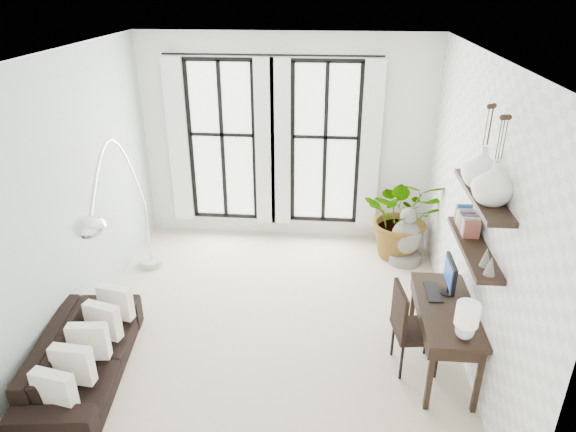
# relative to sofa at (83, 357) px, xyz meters

# --- Properties ---
(floor) EXTENTS (5.00, 5.00, 0.00)m
(floor) POSITION_rel_sofa_xyz_m (1.80, 1.12, -0.29)
(floor) COLOR beige
(floor) RESTS_ON ground
(ceiling) EXTENTS (5.00, 5.00, 0.00)m
(ceiling) POSITION_rel_sofa_xyz_m (1.80, 1.12, 2.91)
(ceiling) COLOR white
(ceiling) RESTS_ON wall_back
(wall_left) EXTENTS (0.00, 5.00, 5.00)m
(wall_left) POSITION_rel_sofa_xyz_m (-0.45, 1.12, 1.31)
(wall_left) COLOR #A2B4AA
(wall_left) RESTS_ON floor
(wall_right) EXTENTS (0.00, 5.00, 5.00)m
(wall_right) POSITION_rel_sofa_xyz_m (4.05, 1.12, 1.31)
(wall_right) COLOR white
(wall_right) RESTS_ON floor
(wall_back) EXTENTS (4.50, 0.00, 4.50)m
(wall_back) POSITION_rel_sofa_xyz_m (1.80, 3.62, 1.31)
(wall_back) COLOR white
(wall_back) RESTS_ON floor
(windows) EXTENTS (3.26, 0.13, 2.65)m
(windows) POSITION_rel_sofa_xyz_m (1.60, 3.55, 1.27)
(windows) COLOR white
(windows) RESTS_ON wall_back
(wall_shelves) EXTENTS (0.25, 1.30, 0.60)m
(wall_shelves) POSITION_rel_sofa_xyz_m (3.91, 0.55, 1.44)
(wall_shelves) COLOR black
(wall_shelves) RESTS_ON wall_right
(sofa) EXTENTS (1.02, 2.07, 0.58)m
(sofa) POSITION_rel_sofa_xyz_m (0.00, 0.00, 0.00)
(sofa) COLOR black
(sofa) RESTS_ON floor
(throw_pillows) EXTENTS (0.40, 1.52, 0.40)m
(throw_pillows) POSITION_rel_sofa_xyz_m (0.10, -0.00, 0.21)
(throw_pillows) COLOR white
(throw_pillows) RESTS_ON sofa
(plant) EXTENTS (1.25, 1.10, 1.32)m
(plant) POSITION_rel_sofa_xyz_m (3.61, 3.02, 0.37)
(plant) COLOR #2D7228
(plant) RESTS_ON floor
(desk) EXTENTS (0.57, 1.34, 1.18)m
(desk) POSITION_rel_sofa_xyz_m (3.75, 0.47, 0.45)
(desk) COLOR black
(desk) RESTS_ON floor
(desk_chair) EXTENTS (0.53, 0.53, 0.99)m
(desk_chair) POSITION_rel_sofa_xyz_m (3.38, 0.50, 0.28)
(desk_chair) COLOR black
(desk_chair) RESTS_ON floor
(arc_lamp) EXTENTS (0.73, 2.66, 2.32)m
(arc_lamp) POSITION_rel_sofa_xyz_m (0.10, 1.21, 1.52)
(arc_lamp) COLOR silver
(arc_lamp) RESTS_ON floor
(buddha) EXTENTS (0.49, 0.49, 0.88)m
(buddha) POSITION_rel_sofa_xyz_m (3.64, 2.82, 0.08)
(buddha) COLOR slate
(buddha) RESTS_ON floor
(vase_a) EXTENTS (0.37, 0.37, 0.38)m
(vase_a) POSITION_rel_sofa_xyz_m (3.91, 0.26, 1.98)
(vase_a) COLOR white
(vase_a) RESTS_ON shelf_upper
(vase_b) EXTENTS (0.37, 0.37, 0.38)m
(vase_b) POSITION_rel_sofa_xyz_m (3.91, 0.66, 1.98)
(vase_b) COLOR white
(vase_b) RESTS_ON shelf_upper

